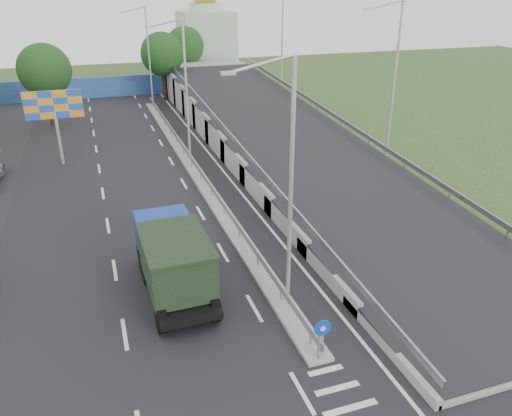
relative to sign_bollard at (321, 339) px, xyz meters
name	(u,v)px	position (x,y,z in m)	size (l,w,h in m)	color
ground	(349,407)	(0.00, -2.17, -1.03)	(160.00, 160.00, 0.00)	#2D4C1E
road_surface	(160,193)	(-3.00, 17.83, -1.03)	(26.00, 90.00, 0.04)	black
median	(192,167)	(0.00, 21.83, -0.93)	(1.00, 44.00, 0.20)	gray
overpass_ramp	(287,136)	(7.50, 21.83, 0.72)	(10.00, 50.00, 3.50)	gray
median_guardrail	(191,158)	(0.00, 21.83, -0.28)	(0.09, 44.00, 0.71)	gray
sign_bollard	(321,339)	(0.00, 0.00, 0.00)	(0.64, 0.23, 1.67)	black
lamp_post_near	(287,175)	(0.11, 3.83, 4.77)	(2.74, 0.18, 10.08)	#B2B5B7
lamp_post_mid	(183,83)	(0.11, 23.83, 4.77)	(2.74, 0.18, 10.08)	#B2B5B7
lamp_post_far	(147,51)	(0.11, 43.83, 4.77)	(2.74, 0.18, 10.08)	#B2B5B7
blue_wall	(109,87)	(-4.00, 49.83, 0.17)	(30.00, 0.50, 2.40)	navy
church	(206,40)	(10.00, 57.83, 4.28)	(7.00, 7.00, 13.80)	#B2CCAD
billboard	(54,109)	(-9.00, 25.83, 3.15)	(4.00, 0.24, 5.50)	#B2B5B7
tree_left_mid	(44,70)	(-10.00, 37.83, 4.14)	(4.80, 4.80, 7.60)	black
tree_median_far	(162,54)	(2.00, 45.83, 4.14)	(4.80, 4.80, 7.60)	black
tree_ramp_far	(185,46)	(6.00, 52.83, 4.14)	(4.80, 4.80, 7.60)	black
dump_truck	(173,258)	(-4.07, 6.27, 0.62)	(2.73, 6.82, 2.99)	black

